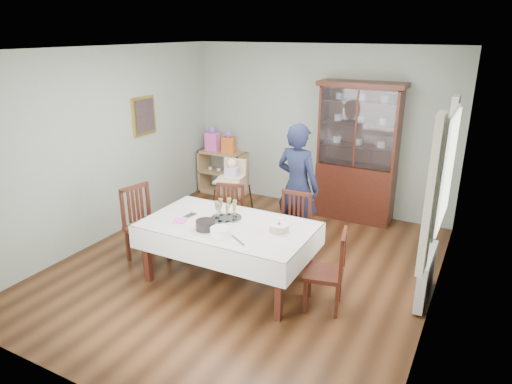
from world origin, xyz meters
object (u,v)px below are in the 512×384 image
Objects in this scene: sideboard at (223,172)px; dining_table at (228,253)px; china_cabinet at (358,151)px; chair_end_right at (325,285)px; gift_bag_orange at (228,143)px; woman at (297,186)px; high_chair at (233,200)px; chair_end_left at (147,239)px; birthday_cake at (279,228)px; gift_bag_pink at (212,140)px; chair_far_left at (228,232)px; champagne_tray at (226,214)px; chair_far_right at (291,244)px.

dining_table is at bearing -56.90° from sideboard.
chair_end_right is at bearing -80.04° from china_cabinet.
dining_table is 3.17m from gift_bag_orange.
dining_table is 2.18× the size of chair_end_right.
woman reaches higher than dining_table.
sideboard is 2.52m from woman.
dining_table is 1.85× the size of high_chair.
high_chair reaches higher than sideboard.
woman is at bearing 76.58° from dining_table.
high_chair is (-2.02, 1.44, 0.15)m from chair_end_right.
birthday_cake is (1.86, 0.11, 0.51)m from chair_end_left.
chair_end_left is (0.51, -2.72, -0.10)m from sideboard.
chair_end_right is at bearing -39.96° from gift_bag_pink.
chair_far_left is at bearing -125.73° from chair_end_right.
china_cabinet is at bearing 71.64° from champagne_tray.
gift_bag_pink is at bearing 180.00° from gift_bag_orange.
dining_table is at bearing -71.81° from chair_far_left.
gift_bag_pink is at bearing 179.97° from china_cabinet.
gift_bag_orange is at bearing -7.75° from sideboard.
chair_far_left is (1.29, -1.96, -0.13)m from sideboard.
chair_far_left is at bearing 120.98° from champagne_tray.
china_cabinet reaches higher than chair_far_right.
chair_far_right is at bearing -11.47° from chair_far_left.
chair_far_right is 3.66× the size of birthday_cake.
woman is at bearing 71.23° from champagne_tray.
china_cabinet is 2.44m from chair_far_left.
woman is (0.77, 0.60, 0.61)m from chair_far_left.
gift_bag_orange is (-0.37, 2.70, 0.68)m from chair_end_left.
champagne_tray is (-0.41, -1.20, -0.05)m from woman.
high_chair is at bearing -2.27° from chair_end_left.
china_cabinet is 1.43m from woman.
chair_end_right is 1.42m from champagne_tray.
gift_bag_pink reaches higher than chair_end_left.
dining_table is 0.47m from champagne_tray.
gift_bag_pink is at bearing -21.06° from woman.
chair_far_right is 3.16m from gift_bag_pink.
chair_far_left is 0.97× the size of chair_far_right.
woman is at bearing -34.96° from gift_bag_orange.
high_chair is 1.76m from gift_bag_pink.
sideboard is at bearing -144.84° from chair_end_right.
champagne_tray is (-0.09, 0.12, 0.44)m from dining_table.
chair_far_right is (2.23, -1.92, -0.12)m from sideboard.
sideboard is 3.50× the size of birthday_cake.
gift_bag_orange is (-2.08, 1.90, 0.70)m from chair_far_right.
dining_table is 2.23× the size of sideboard.
china_cabinet is at bearing 79.02° from chair_far_right.
dining_table is at bearing 86.20° from woman.
gift_bag_pink is at bearing 134.82° from birthday_cake.
chair_far_right is 1.90m from chair_end_left.
sideboard is 0.60m from gift_bag_orange.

